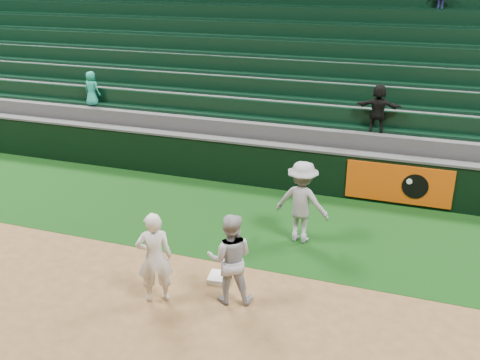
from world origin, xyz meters
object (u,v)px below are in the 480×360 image
Objects in this scene: first_baseman at (155,258)px; first_base at (220,277)px; baserunner at (230,259)px; base_coach at (302,202)px.

first_base is at bearing -158.47° from first_baseman.
baserunner is at bearing 170.72° from first_baseman.
first_baseman reaches higher than first_base.
base_coach is (1.95, 3.10, 0.06)m from first_baseman.
first_baseman is at bearing 2.97° from baserunner.
first_base is at bearing 68.89° from base_coach.
first_baseman is 1.02× the size of baserunner.
baserunner reaches higher than first_base.
first_baseman is at bearing -130.15° from first_base.
first_baseman is at bearing 64.51° from base_coach.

